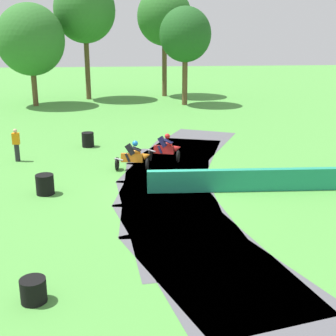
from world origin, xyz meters
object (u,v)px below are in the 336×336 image
object	(u,v)px
motorcycle_chase_orange	(134,156)
track_marshal	(16,145)
tire_stack_near	(88,140)
tire_stack_mid_a	(45,184)
tire_stack_mid_b	(33,290)
motorcycle_lead_red	(166,148)

from	to	relation	value
motorcycle_chase_orange	track_marshal	size ratio (longest dim) A/B	1.05
tire_stack_near	tire_stack_mid_a	bearing A→B (deg)	-98.55
motorcycle_chase_orange	track_marshal	bearing A→B (deg)	160.65
track_marshal	tire_stack_mid_b	bearing A→B (deg)	-76.17
tire_stack_mid_b	track_marshal	distance (m)	12.85
tire_stack_mid_a	track_marshal	distance (m)	5.33
tire_stack_near	tire_stack_mid_b	bearing A→B (deg)	-90.66
tire_stack_mid_b	track_marshal	size ratio (longest dim) A/B	0.39
motorcycle_lead_red	motorcycle_chase_orange	distance (m)	2.06
tire_stack_near	track_marshal	bearing A→B (deg)	-141.62
motorcycle_chase_orange	track_marshal	world-z (taller)	track_marshal
tire_stack_mid_b	track_marshal	xyz separation A→B (m)	(-3.07, 12.47, 0.52)
tire_stack_near	motorcycle_lead_red	bearing A→B (deg)	-38.85
motorcycle_chase_orange	tire_stack_mid_b	distance (m)	10.80
tire_stack_mid_a	tire_stack_mid_b	xyz separation A→B (m)	(0.95, -7.60, -0.10)
tire_stack_mid_a	tire_stack_mid_b	distance (m)	7.66
motorcycle_chase_orange	tire_stack_near	world-z (taller)	motorcycle_chase_orange
motorcycle_chase_orange	tire_stack_mid_b	size ratio (longest dim) A/B	2.71
tire_stack_mid_a	track_marshal	world-z (taller)	track_marshal
motorcycle_chase_orange	tire_stack_mid_a	size ratio (longest dim) A/B	2.14
tire_stack_near	tire_stack_mid_a	world-z (taller)	same
motorcycle_lead_red	tire_stack_mid_a	size ratio (longest dim) A/B	2.14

